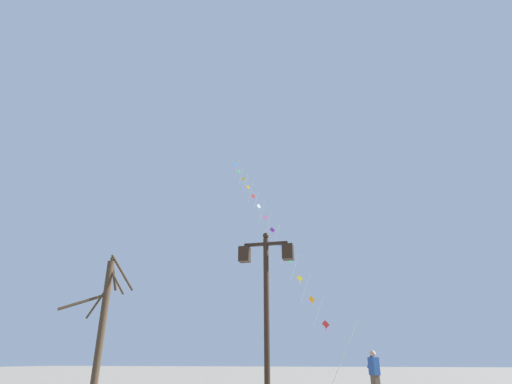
# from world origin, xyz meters

# --- Properties ---
(twin_lantern_lamp_post) EXTENTS (1.45, 0.28, 4.54)m
(twin_lantern_lamp_post) POSITION_xyz_m (-1.60, 8.08, 3.16)
(twin_lantern_lamp_post) COLOR black
(twin_lantern_lamp_post) RESTS_ON ground_plane
(kite_train) EXTENTS (10.05, 15.18, 18.71)m
(kite_train) POSITION_xyz_m (-4.51, 23.49, 9.77)
(kite_train) COLOR brown
(kite_train) RESTS_ON ground_plane
(kite_flyer) EXTENTS (0.46, 0.60, 1.71)m
(kite_flyer) POSITION_xyz_m (1.05, 14.42, 0.90)
(kite_flyer) COLOR brown
(kite_flyer) RESTS_ON ground_plane
(bare_tree) EXTENTS (1.84, 1.90, 4.90)m
(bare_tree) POSITION_xyz_m (-7.81, 10.56, 2.56)
(bare_tree) COLOR #423323
(bare_tree) RESTS_ON ground_plane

